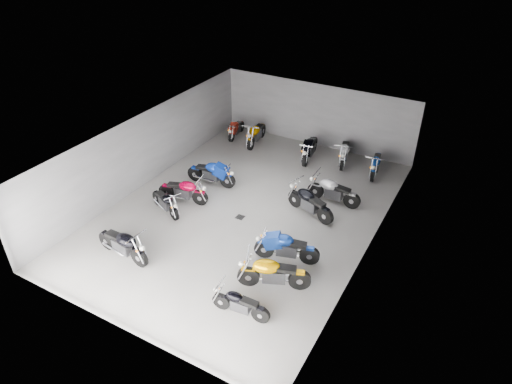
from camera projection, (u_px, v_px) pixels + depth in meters
ground at (246, 211)px, 18.45m from camera, size 14.00×14.00×0.00m
wall_back at (316, 115)px, 22.76m from camera, size 10.00×0.10×3.20m
wall_left at (146, 148)px, 19.66m from camera, size 0.10×14.00×3.20m
wall_right at (373, 213)px, 15.54m from camera, size 0.10×14.00×3.20m
ceiling at (245, 139)px, 16.73m from camera, size 10.00×14.00×0.04m
drain_grate at (240, 217)px, 18.08m from camera, size 0.32×0.32×0.01m
motorcycle_left_a at (123, 244)px, 15.74m from camera, size 2.36×0.53×1.04m
motorcycle_left_c at (166, 202)px, 18.14m from camera, size 1.87×0.88×0.87m
motorcycle_left_d at (184, 191)px, 18.76m from camera, size 2.20×0.60×0.97m
motorcycle_left_e at (212, 173)px, 19.93m from camera, size 2.30×0.52×1.01m
motorcycle_right_a at (240, 304)px, 13.56m from camera, size 1.89×0.41×0.83m
motorcycle_right_b at (273, 273)px, 14.51m from camera, size 2.24×1.09×1.04m
motorcycle_right_c at (286, 247)px, 15.63m from camera, size 2.24×0.79×1.01m
motorcycle_right_e at (310, 203)px, 17.96m from camera, size 2.24×0.90×1.02m
motorcycle_right_f at (333, 191)px, 18.69m from camera, size 2.28×0.44×1.00m
motorcycle_back_a at (236, 129)px, 24.12m from camera, size 0.48×1.91×0.84m
motorcycle_back_b at (256, 134)px, 23.37m from camera, size 0.57×2.32×1.02m
motorcycle_back_d at (310, 148)px, 21.96m from camera, size 0.58×2.35×1.03m
motorcycle_back_e at (344, 152)px, 21.63m from camera, size 0.71×2.24×1.00m
motorcycle_back_f at (376, 164)px, 20.73m from camera, size 0.52×2.12×0.93m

